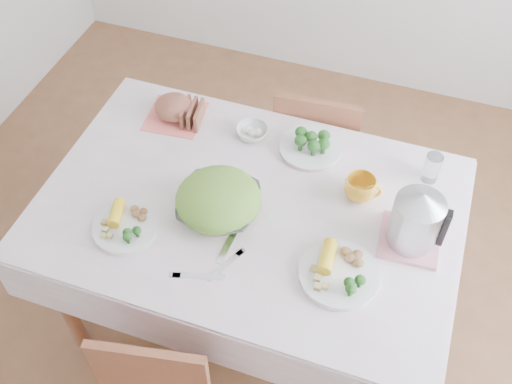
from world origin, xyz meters
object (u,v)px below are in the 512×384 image
(dinner_plate_left, at_px, (126,227))
(dinner_plate_right, at_px, (339,274))
(chair_far, at_px, (319,140))
(salad_bowl, at_px, (219,205))
(dining_table, at_px, (250,265))
(electric_kettle, at_px, (416,219))
(yellow_mug, at_px, (360,188))

(dinner_plate_left, xyz_separation_m, dinner_plate_right, (0.75, 0.05, 0.00))
(chair_far, height_order, dinner_plate_right, chair_far)
(salad_bowl, height_order, dinner_plate_right, salad_bowl)
(dining_table, distance_m, dinner_plate_left, 0.59)
(chair_far, distance_m, dinner_plate_left, 1.09)
(dinner_plate_right, xyz_separation_m, electric_kettle, (0.19, 0.22, 0.11))
(dining_table, distance_m, chair_far, 0.71)
(dining_table, height_order, chair_far, chair_far)
(dinner_plate_right, bearing_deg, salad_bowl, 165.02)
(dinner_plate_right, height_order, electric_kettle, electric_kettle)
(dinner_plate_left, distance_m, electric_kettle, 0.98)
(chair_far, bearing_deg, dinner_plate_left, 59.51)
(dinner_plate_left, height_order, yellow_mug, yellow_mug)
(chair_far, height_order, dinner_plate_left, chair_far)
(dining_table, xyz_separation_m, yellow_mug, (0.36, 0.17, 0.43))
(dining_table, height_order, salad_bowl, salad_bowl)
(dinner_plate_left, bearing_deg, yellow_mug, 29.26)
(dining_table, height_order, dinner_plate_left, dinner_plate_left)
(dinner_plate_left, bearing_deg, salad_bowl, 33.08)
(dining_table, bearing_deg, yellow_mug, 24.94)
(dining_table, xyz_separation_m, electric_kettle, (0.57, 0.03, 0.51))
(chair_far, relative_size, dinner_plate_right, 3.17)
(dinner_plate_left, bearing_deg, chair_far, 63.83)
(chair_far, xyz_separation_m, dinner_plate_left, (-0.46, -0.94, 0.31))
(chair_far, xyz_separation_m, electric_kettle, (0.48, -0.67, 0.42))
(salad_bowl, height_order, dinner_plate_left, salad_bowl)
(dining_table, height_order, yellow_mug, yellow_mug)
(salad_bowl, xyz_separation_m, electric_kettle, (0.66, 0.09, 0.09))
(salad_bowl, relative_size, yellow_mug, 2.43)
(dining_table, xyz_separation_m, salad_bowl, (-0.09, -0.06, 0.42))
(salad_bowl, xyz_separation_m, dinner_plate_left, (-0.28, -0.18, -0.02))
(dining_table, relative_size, chair_far, 1.65)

